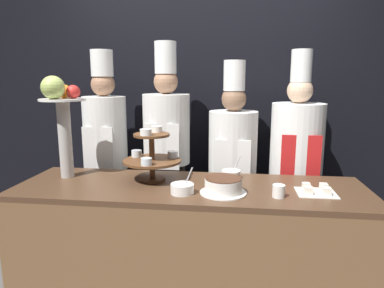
{
  "coord_description": "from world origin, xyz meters",
  "views": [
    {
      "loc": [
        0.27,
        -1.72,
        1.59
      ],
      "look_at": [
        0.0,
        0.43,
        1.18
      ],
      "focal_mm": 32.0,
      "sensor_mm": 36.0,
      "label": 1
    }
  ],
  "objects_px": {
    "cake_square_tray": "(316,190)",
    "chef_center_left": "(167,150)",
    "chef_left": "(106,150)",
    "serving_bowl_near": "(182,189)",
    "serving_bowl_far": "(231,174)",
    "tiered_stand": "(152,155)",
    "fruit_pedestal": "(61,111)",
    "chef_center_right": "(232,163)",
    "cup_white": "(279,191)",
    "chef_right": "(296,161)",
    "cake_round": "(223,186)"
  },
  "relations": [
    {
      "from": "cake_square_tray",
      "to": "chef_center_left",
      "type": "bearing_deg",
      "value": 147.1
    },
    {
      "from": "cake_square_tray",
      "to": "chef_left",
      "type": "bearing_deg",
      "value": 156.67
    },
    {
      "from": "serving_bowl_near",
      "to": "serving_bowl_far",
      "type": "relative_size",
      "value": 1.02
    },
    {
      "from": "tiered_stand",
      "to": "fruit_pedestal",
      "type": "relative_size",
      "value": 0.56
    },
    {
      "from": "tiered_stand",
      "to": "fruit_pedestal",
      "type": "height_order",
      "value": "fruit_pedestal"
    },
    {
      "from": "chef_center_right",
      "to": "chef_left",
      "type": "bearing_deg",
      "value": -180.0
    },
    {
      "from": "serving_bowl_near",
      "to": "chef_left",
      "type": "relative_size",
      "value": 0.09
    },
    {
      "from": "chef_left",
      "to": "cup_white",
      "type": "bearing_deg",
      "value": -30.08
    },
    {
      "from": "cake_square_tray",
      "to": "tiered_stand",
      "type": "bearing_deg",
      "value": 172.24
    },
    {
      "from": "cup_white",
      "to": "chef_left",
      "type": "relative_size",
      "value": 0.04
    },
    {
      "from": "serving_bowl_far",
      "to": "chef_center_right",
      "type": "distance_m",
      "value": 0.42
    },
    {
      "from": "chef_center_left",
      "to": "serving_bowl_far",
      "type": "bearing_deg",
      "value": -38.35
    },
    {
      "from": "fruit_pedestal",
      "to": "serving_bowl_near",
      "type": "height_order",
      "value": "fruit_pedestal"
    },
    {
      "from": "tiered_stand",
      "to": "chef_center_right",
      "type": "xyz_separation_m",
      "value": [
        0.52,
        0.53,
        -0.17
      ]
    },
    {
      "from": "chef_right",
      "to": "serving_bowl_far",
      "type": "bearing_deg",
      "value": -139.99
    },
    {
      "from": "tiered_stand",
      "to": "cake_square_tray",
      "type": "xyz_separation_m",
      "value": [
        1.02,
        -0.14,
        -0.16
      ]
    },
    {
      "from": "cup_white",
      "to": "chef_right",
      "type": "height_order",
      "value": "chef_right"
    },
    {
      "from": "chef_left",
      "to": "tiered_stand",
      "type": "bearing_deg",
      "value": -45.28
    },
    {
      "from": "cake_square_tray",
      "to": "serving_bowl_far",
      "type": "distance_m",
      "value": 0.56
    },
    {
      "from": "fruit_pedestal",
      "to": "serving_bowl_near",
      "type": "xyz_separation_m",
      "value": [
        0.84,
        -0.23,
        -0.43
      ]
    },
    {
      "from": "serving_bowl_near",
      "to": "chef_left",
      "type": "xyz_separation_m",
      "value": [
        -0.76,
        0.76,
        0.05
      ]
    },
    {
      "from": "fruit_pedestal",
      "to": "cake_round",
      "type": "height_order",
      "value": "fruit_pedestal"
    },
    {
      "from": "tiered_stand",
      "to": "serving_bowl_far",
      "type": "height_order",
      "value": "tiered_stand"
    },
    {
      "from": "serving_bowl_far",
      "to": "chef_center_left",
      "type": "distance_m",
      "value": 0.67
    },
    {
      "from": "serving_bowl_near",
      "to": "cake_round",
      "type": "bearing_deg",
      "value": 7.87
    },
    {
      "from": "cake_square_tray",
      "to": "serving_bowl_near",
      "type": "bearing_deg",
      "value": -172.8
    },
    {
      "from": "cake_square_tray",
      "to": "chef_right",
      "type": "xyz_separation_m",
      "value": [
        -0.01,
        0.66,
        0.02
      ]
    },
    {
      "from": "serving_bowl_far",
      "to": "chef_right",
      "type": "xyz_separation_m",
      "value": [
        0.5,
        0.42,
        0.01
      ]
    },
    {
      "from": "fruit_pedestal",
      "to": "serving_bowl_far",
      "type": "height_order",
      "value": "fruit_pedestal"
    },
    {
      "from": "serving_bowl_near",
      "to": "chef_center_left",
      "type": "bearing_deg",
      "value": 107.71
    },
    {
      "from": "tiered_stand",
      "to": "serving_bowl_near",
      "type": "height_order",
      "value": "tiered_stand"
    },
    {
      "from": "cake_square_tray",
      "to": "chef_left",
      "type": "distance_m",
      "value": 1.68
    },
    {
      "from": "chef_left",
      "to": "chef_right",
      "type": "distance_m",
      "value": 1.53
    },
    {
      "from": "cup_white",
      "to": "chef_center_right",
      "type": "distance_m",
      "value": 0.81
    },
    {
      "from": "cup_white",
      "to": "serving_bowl_near",
      "type": "xyz_separation_m",
      "value": [
        -0.55,
        -0.0,
        -0.01
      ]
    },
    {
      "from": "chef_center_right",
      "to": "cake_round",
      "type": "bearing_deg",
      "value": -93.79
    },
    {
      "from": "chef_center_left",
      "to": "chef_center_right",
      "type": "relative_size",
      "value": 1.08
    },
    {
      "from": "cake_round",
      "to": "cup_white",
      "type": "xyz_separation_m",
      "value": [
        0.32,
        -0.03,
        -0.01
      ]
    },
    {
      "from": "tiered_stand",
      "to": "chef_center_left",
      "type": "bearing_deg",
      "value": 90.76
    },
    {
      "from": "chef_center_right",
      "to": "chef_right",
      "type": "height_order",
      "value": "chef_right"
    },
    {
      "from": "tiered_stand",
      "to": "chef_right",
      "type": "bearing_deg",
      "value": 27.39
    },
    {
      "from": "tiered_stand",
      "to": "chef_right",
      "type": "distance_m",
      "value": 1.15
    },
    {
      "from": "cake_round",
      "to": "chef_left",
      "type": "xyz_separation_m",
      "value": [
        -1.0,
        0.73,
        0.04
      ]
    },
    {
      "from": "tiered_stand",
      "to": "chef_center_right",
      "type": "relative_size",
      "value": 0.22
    },
    {
      "from": "cup_white",
      "to": "serving_bowl_near",
      "type": "height_order",
      "value": "serving_bowl_near"
    },
    {
      "from": "chef_right",
      "to": "serving_bowl_near",
      "type": "bearing_deg",
      "value": -135.52
    },
    {
      "from": "tiered_stand",
      "to": "chef_center_right",
      "type": "bearing_deg",
      "value": 45.06
    },
    {
      "from": "cake_round",
      "to": "serving_bowl_far",
      "type": "xyz_separation_m",
      "value": [
        0.04,
        0.31,
        -0.02
      ]
    },
    {
      "from": "cup_white",
      "to": "cake_square_tray",
      "type": "relative_size",
      "value": 0.32
    },
    {
      "from": "chef_left",
      "to": "serving_bowl_near",
      "type": "bearing_deg",
      "value": -45.24
    }
  ]
}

